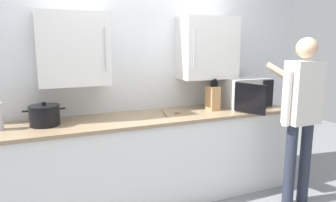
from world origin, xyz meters
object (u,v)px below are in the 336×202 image
wooden_spoon (171,113)px  stock_pot (45,115)px  person_figure (301,108)px  microwave_oven (242,92)px  knife_block (213,98)px

wooden_spoon → stock_pot: stock_pot is taller
wooden_spoon → person_figure: 1.30m
microwave_oven → knife_block: size_ratio=2.17×
microwave_oven → person_figure: person_figure is taller
wooden_spoon → stock_pot: 1.23m
knife_block → stock_pot: (-1.73, 0.02, -0.04)m
stock_pot → person_figure: size_ratio=0.21×
microwave_oven → stock_pot: (-2.14, -0.00, -0.07)m
person_figure → wooden_spoon: bearing=148.4°
wooden_spoon → knife_block: size_ratio=0.64×
stock_pot → knife_block: bearing=-0.7°
microwave_oven → wooden_spoon: microwave_oven is taller
knife_block → stock_pot: knife_block is taller
microwave_oven → wooden_spoon: bearing=-179.2°
microwave_oven → knife_block: (-0.41, -0.02, -0.03)m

